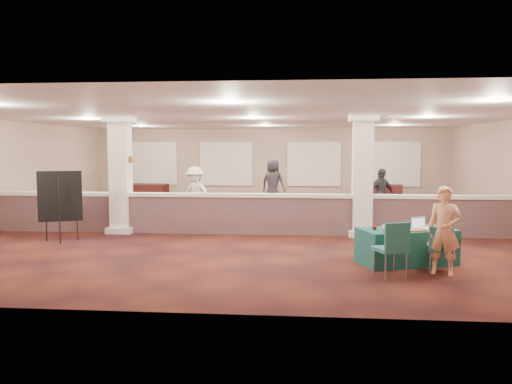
# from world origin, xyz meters

# --- Properties ---
(ground) EXTENTS (16.00, 16.00, 0.00)m
(ground) POSITION_xyz_m (0.00, 0.00, 0.00)
(ground) COLOR #491B12
(ground) RESTS_ON ground
(wall_back) EXTENTS (16.00, 0.04, 3.20)m
(wall_back) POSITION_xyz_m (0.00, 8.00, 1.60)
(wall_back) COLOR gray
(wall_back) RESTS_ON ground
(wall_front) EXTENTS (16.00, 0.04, 3.20)m
(wall_front) POSITION_xyz_m (0.00, -8.00, 1.60)
(wall_front) COLOR gray
(wall_front) RESTS_ON ground
(ceiling) EXTENTS (16.00, 16.00, 0.02)m
(ceiling) POSITION_xyz_m (0.00, 0.00, 3.20)
(ceiling) COLOR silver
(ceiling) RESTS_ON wall_back
(partition_wall) EXTENTS (15.60, 0.28, 1.10)m
(partition_wall) POSITION_xyz_m (0.00, -1.50, 0.57)
(partition_wall) COLOR brown
(partition_wall) RESTS_ON ground
(column_left) EXTENTS (0.72, 0.72, 3.20)m
(column_left) POSITION_xyz_m (-3.50, -1.50, 1.64)
(column_left) COLOR beige
(column_left) RESTS_ON ground
(column_right) EXTENTS (0.72, 0.72, 3.20)m
(column_right) POSITION_xyz_m (3.00, -1.50, 1.64)
(column_right) COLOR beige
(column_right) RESTS_ON ground
(sconce_left) EXTENTS (0.12, 0.12, 0.18)m
(sconce_left) POSITION_xyz_m (-3.78, -1.50, 2.00)
(sconce_left) COLOR brown
(sconce_left) RESTS_ON column_left
(sconce_right) EXTENTS (0.12, 0.12, 0.18)m
(sconce_right) POSITION_xyz_m (-3.22, -1.50, 2.00)
(sconce_right) COLOR brown
(sconce_right) RESTS_ON column_left
(near_table) EXTENTS (2.03, 1.45, 0.70)m
(near_table) POSITION_xyz_m (3.50, -4.65, 0.35)
(near_table) COLOR #103C31
(near_table) RESTS_ON ground
(conf_chair_main) EXTENTS (0.54, 0.54, 0.87)m
(conf_chair_main) POSITION_xyz_m (3.98, -5.36, 0.51)
(conf_chair_main) COLOR #1B4B4F
(conf_chair_main) RESTS_ON ground
(conf_chair_side) EXTENTS (0.65, 0.65, 1.00)m
(conf_chair_side) POSITION_xyz_m (3.03, -5.78, 0.59)
(conf_chair_side) COLOR #1B4B4F
(conf_chair_side) RESTS_ON ground
(easel_board) EXTENTS (0.98, 0.62, 1.75)m
(easel_board) POSITION_xyz_m (-4.47, -3.03, 1.11)
(easel_board) COLOR black
(easel_board) RESTS_ON ground
(woman) EXTENTS (0.69, 0.58, 1.62)m
(woman) POSITION_xyz_m (4.00, -5.45, 0.81)
(woman) COLOR #FFB06E
(woman) RESTS_ON ground
(far_table_front_left) EXTENTS (1.80, 1.13, 0.68)m
(far_table_front_left) POSITION_xyz_m (-3.28, 0.30, 0.34)
(far_table_front_left) COLOR black
(far_table_front_left) RESTS_ON ground
(far_table_front_center) EXTENTS (1.67, 0.89, 0.66)m
(far_table_front_center) POSITION_xyz_m (2.00, 2.35, 0.33)
(far_table_front_center) COLOR black
(far_table_front_center) RESTS_ON ground
(far_table_front_right) EXTENTS (1.60, 0.82, 0.65)m
(far_table_front_right) POSITION_xyz_m (5.18, 0.30, 0.32)
(far_table_front_right) COLOR black
(far_table_front_right) RESTS_ON ground
(far_table_back_left) EXTENTS (1.89, 1.01, 0.75)m
(far_table_back_left) POSITION_xyz_m (-5.34, 6.50, 0.37)
(far_table_back_left) COLOR black
(far_table_back_left) RESTS_ON ground
(far_table_back_center) EXTENTS (1.79, 1.20, 0.67)m
(far_table_back_center) POSITION_xyz_m (-2.00, 3.20, 0.33)
(far_table_back_center) COLOR black
(far_table_back_center) RESTS_ON ground
(far_table_back_right) EXTENTS (2.09, 1.35, 0.78)m
(far_table_back_right) POSITION_xyz_m (4.67, 6.50, 0.39)
(far_table_back_right) COLOR black
(far_table_back_right) RESTS_ON ground
(attendee_a) EXTENTS (0.82, 0.47, 1.67)m
(attendee_a) POSITION_xyz_m (-5.64, 4.00, 0.83)
(attendee_a) COLOR black
(attendee_a) RESTS_ON ground
(attendee_b) EXTENTS (1.21, 0.90, 1.71)m
(attendee_b) POSITION_xyz_m (-2.00, 1.12, 0.86)
(attendee_b) COLOR silver
(attendee_b) RESTS_ON ground
(attendee_c) EXTENTS (1.08, 0.86, 1.66)m
(attendee_c) POSITION_xyz_m (3.97, 1.50, 0.83)
(attendee_c) COLOR black
(attendee_c) RESTS_ON ground
(attendee_d) EXTENTS (1.05, 0.78, 1.89)m
(attendee_d) POSITION_xyz_m (0.34, 4.55, 0.95)
(attendee_d) COLOR black
(attendee_d) RESTS_ON ground
(laptop_base) EXTENTS (0.37, 0.31, 0.02)m
(laptop_base) POSITION_xyz_m (3.79, -4.61, 0.71)
(laptop_base) COLOR silver
(laptop_base) RESTS_ON near_table
(laptop_screen) EXTENTS (0.31, 0.11, 0.21)m
(laptop_screen) POSITION_xyz_m (3.75, -4.50, 0.83)
(laptop_screen) COLOR silver
(laptop_screen) RESTS_ON near_table
(screen_glow) EXTENTS (0.28, 0.10, 0.18)m
(screen_glow) POSITION_xyz_m (3.76, -4.51, 0.81)
(screen_glow) COLOR silver
(screen_glow) RESTS_ON near_table
(knitting) EXTENTS (0.46, 0.40, 0.03)m
(knitting) POSITION_xyz_m (3.62, -4.87, 0.72)
(knitting) COLOR #AC5B1B
(knitting) RESTS_ON near_table
(yarn_cream) EXTENTS (0.11, 0.11, 0.11)m
(yarn_cream) POSITION_xyz_m (3.03, -4.92, 0.76)
(yarn_cream) COLOR beige
(yarn_cream) RESTS_ON near_table
(yarn_red) EXTENTS (0.10, 0.10, 0.10)m
(yarn_red) POSITION_xyz_m (2.84, -4.82, 0.75)
(yarn_red) COLOR maroon
(yarn_red) RESTS_ON near_table
(yarn_grey) EXTENTS (0.10, 0.10, 0.10)m
(yarn_grey) POSITION_xyz_m (3.05, -4.68, 0.75)
(yarn_grey) COLOR #535358
(yarn_grey) RESTS_ON near_table
(scissors) EXTENTS (0.12, 0.06, 0.01)m
(scissors) POSITION_xyz_m (4.18, -4.71, 0.71)
(scissors) COLOR red
(scissors) RESTS_ON near_table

